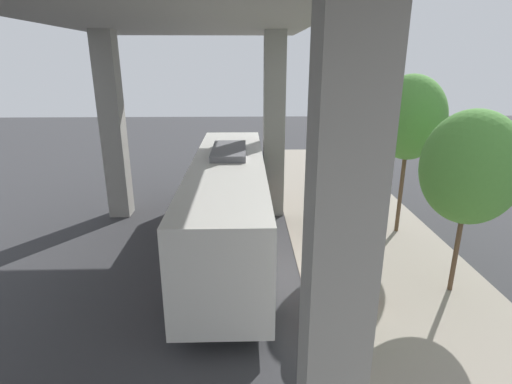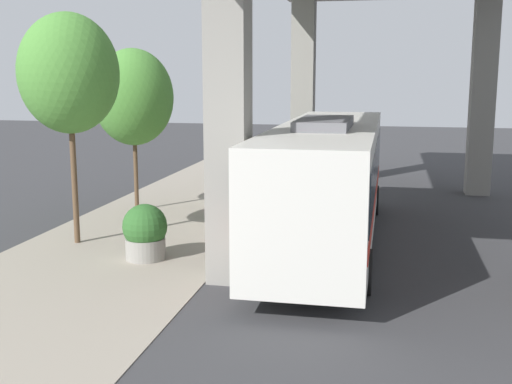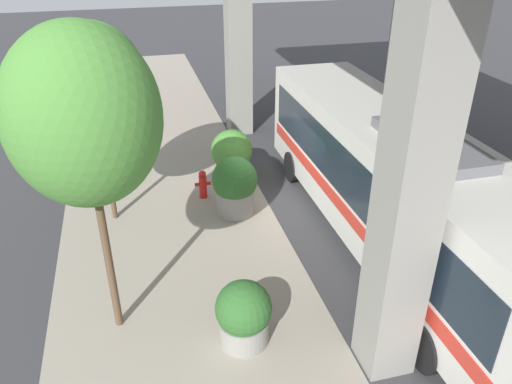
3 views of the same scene
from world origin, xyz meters
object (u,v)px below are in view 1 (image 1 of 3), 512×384
at_px(street_tree_far, 471,168).
at_px(bus, 229,198).
at_px(planter_front, 332,206).
at_px(planter_back, 340,299).
at_px(planter_middle, 337,256).
at_px(fire_hydrant, 370,287).
at_px(street_tree_near, 410,118).

bearing_deg(street_tree_far, bus, -25.15).
xyz_separation_m(planter_front, planter_back, (1.34, 7.33, 0.13)).
distance_m(planter_middle, planter_back, 2.35).
xyz_separation_m(fire_hydrant, planter_front, (-0.17, -6.18, 0.24)).
relative_size(planter_front, street_tree_far, 0.26).
height_order(planter_front, street_tree_near, street_tree_near).
relative_size(bus, planter_front, 8.33).
xyz_separation_m(bus, fire_hydrant, (-4.25, 3.79, -1.48)).
bearing_deg(bus, planter_front, -151.63).
distance_m(planter_front, street_tree_near, 4.84).
bearing_deg(planter_back, planter_middle, -100.05).
bearing_deg(fire_hydrant, street_tree_near, -117.80).
height_order(fire_hydrant, planter_back, planter_back).
height_order(bus, street_tree_far, street_tree_far).
distance_m(planter_back, street_tree_near, 8.24).
xyz_separation_m(planter_back, street_tree_far, (-3.86, -1.70, 3.08)).
bearing_deg(planter_middle, planter_front, -100.51).
bearing_deg(planter_front, street_tree_near, 155.31).
xyz_separation_m(fire_hydrant, planter_middle, (0.77, -1.16, 0.44)).
distance_m(street_tree_near, street_tree_far, 4.56).
relative_size(planter_back, street_tree_far, 0.30).
xyz_separation_m(planter_middle, planter_back, (0.41, 2.32, -0.07)).
xyz_separation_m(planter_front, street_tree_near, (-2.49, 1.14, 3.99)).
relative_size(planter_front, planter_middle, 0.81).
distance_m(fire_hydrant, planter_middle, 1.46).
relative_size(fire_hydrant, planter_back, 0.56).
relative_size(bus, street_tree_far, 2.17).
xyz_separation_m(planter_front, street_tree_far, (-2.52, 5.64, 3.21)).
bearing_deg(street_tree_far, planter_middle, -10.15).
relative_size(street_tree_near, street_tree_far, 1.14).
xyz_separation_m(planter_middle, street_tree_near, (-3.42, -3.87, 3.78)).
bearing_deg(bus, street_tree_far, 154.85).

